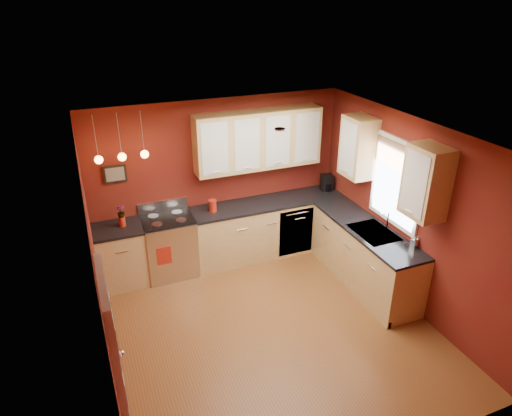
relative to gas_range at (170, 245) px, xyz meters
name	(u,v)px	position (x,y,z in m)	size (l,w,h in m)	color
floor	(271,328)	(0.92, -1.80, -0.48)	(4.20, 4.20, 0.00)	brown
ceiling	(275,137)	(0.92, -1.80, 2.12)	(4.00, 4.20, 0.02)	white
wall_back	(219,181)	(0.92, 0.30, 0.82)	(4.00, 0.02, 2.60)	maroon
wall_front	(377,363)	(0.92, -3.90, 0.82)	(4.00, 0.02, 2.60)	maroon
wall_left	(98,278)	(-1.08, -1.80, 0.82)	(0.02, 4.20, 2.60)	maroon
wall_right	(409,215)	(2.92, -1.80, 0.82)	(0.02, 4.20, 2.60)	maroon
base_cabinets_back_left	(121,257)	(-0.73, 0.00, -0.03)	(0.70, 0.60, 0.90)	tan
base_cabinets_back_right	(268,228)	(1.65, 0.00, -0.03)	(2.54, 0.60, 0.90)	tan
base_cabinets_right	(364,256)	(2.62, -1.35, -0.03)	(0.60, 2.10, 0.90)	tan
counter_back_left	(117,229)	(-0.73, 0.00, 0.44)	(0.70, 0.62, 0.04)	black
counter_back_right	(268,203)	(1.65, 0.00, 0.44)	(2.54, 0.62, 0.04)	black
counter_right	(367,229)	(2.62, -1.35, 0.44)	(0.62, 2.10, 0.04)	black
gas_range	(170,245)	(0.00, 0.00, 0.00)	(0.76, 0.64, 1.11)	silver
dishwasher_front	(296,232)	(2.02, -0.29, -0.03)	(0.60, 0.02, 0.80)	silver
sink	(374,234)	(2.62, -1.50, 0.43)	(0.50, 0.70, 0.33)	gray
window	(397,180)	(2.89, -1.50, 1.21)	(0.06, 1.02, 1.22)	white
door_left_wall	(119,379)	(-1.05, -3.00, 0.54)	(0.12, 0.82, 2.05)	white
upper_cabinets_back	(258,140)	(1.52, 0.12, 1.47)	(2.00, 0.35, 0.90)	tan
upper_cabinets_right	(389,163)	(2.75, -1.48, 1.47)	(0.35, 1.95, 0.90)	tan
wall_picture	(115,174)	(-0.63, 0.28, 1.17)	(0.32, 0.03, 0.26)	black
pendant_lights	(122,156)	(-0.53, -0.05, 1.53)	(0.71, 0.11, 0.66)	gray
red_canister	(213,206)	(0.71, -0.01, 0.56)	(0.13, 0.13, 0.19)	#AE2212
red_vase	(122,221)	(-0.64, 0.01, 0.54)	(0.10, 0.10, 0.15)	#AE2212
flowers	(121,212)	(-0.64, 0.01, 0.68)	(0.10, 0.10, 0.19)	#AE2212
coffee_maker	(327,183)	(2.75, 0.06, 0.59)	(0.22, 0.22, 0.28)	black
soap_pump	(415,241)	(2.87, -2.05, 0.55)	(0.08, 0.08, 0.18)	silver
dish_towel	(164,256)	(-0.15, -0.33, 0.04)	(0.21, 0.01, 0.29)	#AE2212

